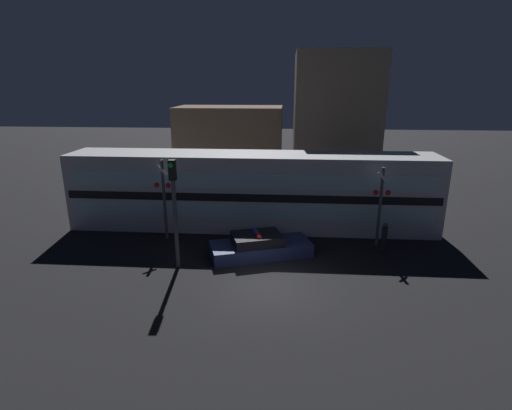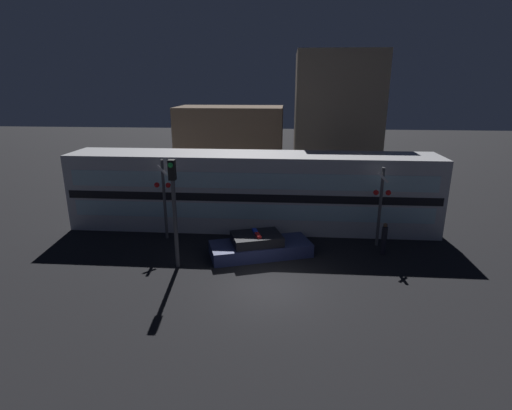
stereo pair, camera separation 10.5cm
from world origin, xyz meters
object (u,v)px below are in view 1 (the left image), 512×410
(train, at_px, (252,191))
(traffic_light_corner, at_px, (174,204))
(police_car, at_px, (260,246))
(pedestrian, at_px, (384,238))
(crossing_signal_near, at_px, (381,203))

(train, bearing_deg, traffic_light_corner, -117.56)
(police_car, xyz_separation_m, pedestrian, (6.19, 0.64, 0.38))
(crossing_signal_near, relative_size, traffic_light_corner, 0.83)
(police_car, bearing_deg, crossing_signal_near, -2.77)
(police_car, xyz_separation_m, traffic_light_corner, (-3.74, -1.60, 2.62))
(train, bearing_deg, crossing_signal_near, -19.63)
(train, xyz_separation_m, crossing_signal_near, (6.84, -2.44, 0.17))
(train, bearing_deg, police_car, -79.95)
(police_car, xyz_separation_m, crossing_signal_near, (6.11, 1.71, 1.91))
(pedestrian, distance_m, traffic_light_corner, 10.42)
(pedestrian, relative_size, crossing_signal_near, 0.39)
(pedestrian, relative_size, traffic_light_corner, 0.32)
(train, distance_m, crossing_signal_near, 7.27)
(crossing_signal_near, bearing_deg, train, 160.37)
(police_car, relative_size, crossing_signal_near, 1.26)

